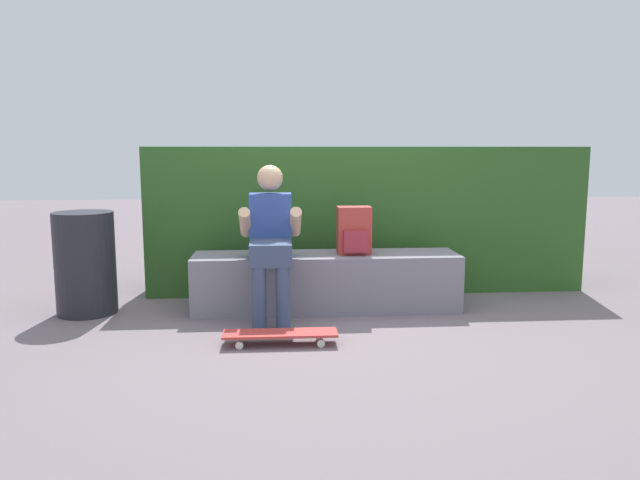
{
  "coord_description": "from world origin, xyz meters",
  "views": [
    {
      "loc": [
        -0.44,
        -4.63,
        1.36
      ],
      "look_at": [
        -0.04,
        0.55,
        0.57
      ],
      "focal_mm": 33.98,
      "sensor_mm": 36.0,
      "label": 1
    }
  ],
  "objects_px": {
    "bench_main": "(326,282)",
    "backpack_on_bench": "(354,231)",
    "skateboard_near_person": "(280,334)",
    "trash_bin": "(85,263)",
    "person_skater": "(271,236)"
  },
  "relations": [
    {
      "from": "backpack_on_bench",
      "to": "trash_bin",
      "type": "distance_m",
      "value": 2.24
    },
    {
      "from": "bench_main",
      "to": "backpack_on_bench",
      "type": "relative_size",
      "value": 5.6
    },
    {
      "from": "bench_main",
      "to": "backpack_on_bench",
      "type": "distance_m",
      "value": 0.49
    },
    {
      "from": "bench_main",
      "to": "backpack_on_bench",
      "type": "xyz_separation_m",
      "value": [
        0.23,
        -0.01,
        0.43
      ]
    },
    {
      "from": "person_skater",
      "to": "backpack_on_bench",
      "type": "xyz_separation_m",
      "value": [
        0.7,
        0.21,
        0.0
      ]
    },
    {
      "from": "bench_main",
      "to": "backpack_on_bench",
      "type": "height_order",
      "value": "backpack_on_bench"
    },
    {
      "from": "person_skater",
      "to": "trash_bin",
      "type": "height_order",
      "value": "person_skater"
    },
    {
      "from": "bench_main",
      "to": "person_skater",
      "type": "bearing_deg",
      "value": -154.27
    },
    {
      "from": "person_skater",
      "to": "trash_bin",
      "type": "distance_m",
      "value": 1.57
    },
    {
      "from": "bench_main",
      "to": "trash_bin",
      "type": "relative_size",
      "value": 2.64
    },
    {
      "from": "skateboard_near_person",
      "to": "bench_main",
      "type": "bearing_deg",
      "value": 66.45
    },
    {
      "from": "skateboard_near_person",
      "to": "trash_bin",
      "type": "xyz_separation_m",
      "value": [
        -1.59,
        0.95,
        0.35
      ]
    },
    {
      "from": "skateboard_near_person",
      "to": "backpack_on_bench",
      "type": "relative_size",
      "value": 2.0
    },
    {
      "from": "person_skater",
      "to": "backpack_on_bench",
      "type": "distance_m",
      "value": 0.73
    },
    {
      "from": "person_skater",
      "to": "backpack_on_bench",
      "type": "relative_size",
      "value": 3.07
    }
  ]
}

